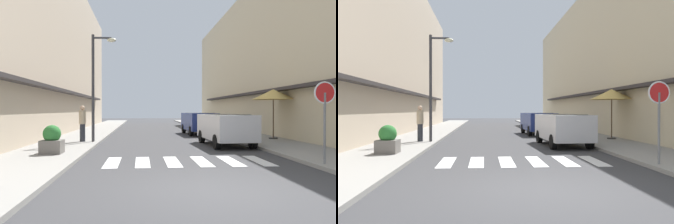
% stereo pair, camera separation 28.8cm
% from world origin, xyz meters
% --- Properties ---
extents(ground_plane, '(85.36, 85.36, 0.00)m').
position_xyz_m(ground_plane, '(0.00, 15.52, 0.00)').
color(ground_plane, '#38383A').
extents(sidewalk_left, '(2.86, 54.32, 0.12)m').
position_xyz_m(sidewalk_left, '(-4.93, 15.52, 0.06)').
color(sidewalk_left, gray).
rests_on(sidewalk_left, ground_plane).
extents(sidewalk_right, '(2.86, 54.32, 0.12)m').
position_xyz_m(sidewalk_right, '(4.93, 15.52, 0.06)').
color(sidewalk_right, gray).
rests_on(sidewalk_right, ground_plane).
extents(building_row_left, '(5.50, 36.92, 11.72)m').
position_xyz_m(building_row_left, '(-8.86, 16.46, 5.86)').
color(building_row_left, '#C6B299').
rests_on(building_row_left, ground_plane).
extents(building_row_right, '(5.50, 36.92, 10.64)m').
position_xyz_m(building_row_right, '(8.86, 16.46, 5.32)').
color(building_row_right, beige).
rests_on(building_row_right, ground_plane).
extents(crosswalk, '(5.20, 2.20, 0.01)m').
position_xyz_m(crosswalk, '(-0.00, 3.75, 0.01)').
color(crosswalk, silver).
rests_on(crosswalk, ground_plane).
extents(parked_car_near, '(1.95, 4.29, 1.47)m').
position_xyz_m(parked_car_near, '(2.45, 8.29, 0.92)').
color(parked_car_near, silver).
rests_on(parked_car_near, ground_plane).
extents(parked_car_mid, '(1.95, 4.24, 1.47)m').
position_xyz_m(parked_car_mid, '(2.45, 15.29, 0.92)').
color(parked_car_mid, navy).
rests_on(parked_car_mid, ground_plane).
extents(round_street_sign, '(0.65, 0.07, 2.37)m').
position_xyz_m(round_street_sign, '(3.80, 2.33, 1.93)').
color(round_street_sign, slate).
rests_on(round_street_sign, sidewalk_right).
extents(street_lamp, '(1.19, 0.28, 5.23)m').
position_xyz_m(street_lamp, '(-3.62, 9.56, 3.32)').
color(street_lamp, '#38383D').
rests_on(street_lamp, sidewalk_left).
extents(cafe_umbrella, '(2.28, 2.28, 2.66)m').
position_xyz_m(cafe_umbrella, '(5.63, 10.39, 2.49)').
color(cafe_umbrella, '#262626').
rests_on(cafe_umbrella, sidewalk_right).
extents(planter_corner, '(0.73, 0.73, 1.01)m').
position_xyz_m(planter_corner, '(-4.64, 5.25, 0.58)').
color(planter_corner, slate).
rests_on(planter_corner, sidewalk_left).
extents(pedestrian_walking_near, '(0.34, 0.34, 1.76)m').
position_xyz_m(pedestrian_walking_near, '(-4.33, 9.65, 1.05)').
color(pedestrian_walking_near, '#282B33').
rests_on(pedestrian_walking_near, sidewalk_left).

